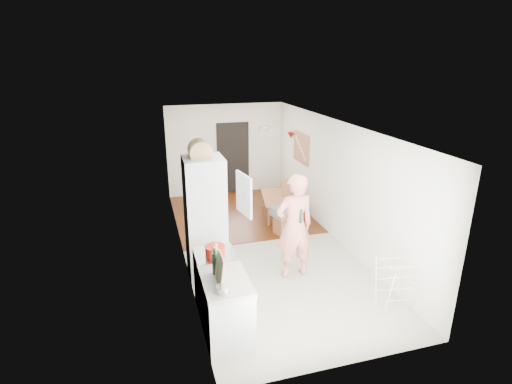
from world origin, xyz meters
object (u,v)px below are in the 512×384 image
person (295,217)px  stool (283,225)px  dining_chair (290,199)px  drying_rack (394,286)px  dining_table (280,208)px

person → stool: (0.41, 1.67, -0.90)m
dining_chair → person: bearing=-94.0°
dining_chair → stool: dining_chair is taller
stool → drying_rack: size_ratio=0.51×
stool → drying_rack: bearing=-77.2°
person → dining_chair: bearing=-113.0°
dining_table → drying_rack: size_ratio=1.42×
dining_table → dining_chair: (0.20, -0.18, 0.26)m
dining_chair → stool: bearing=-104.2°
person → dining_chair: person is taller
person → dining_chair: (0.90, 2.54, -0.65)m
person → stool: person is taller
dining_chair → drying_rack: size_ratio=1.13×
drying_rack → dining_table: bearing=103.1°
dining_table → dining_chair: dining_chair is taller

